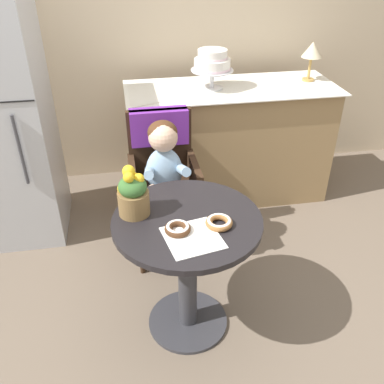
{
  "coord_description": "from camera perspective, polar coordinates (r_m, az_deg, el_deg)",
  "views": [
    {
      "loc": [
        -0.26,
        -1.58,
        1.89
      ],
      "look_at": [
        0.05,
        0.15,
        0.77
      ],
      "focal_mm": 39.1,
      "sensor_mm": 36.0,
      "label": 1
    }
  ],
  "objects": [
    {
      "name": "cafe_table",
      "position": [
        2.11,
        -0.63,
        -8.29
      ],
      "size": [
        0.72,
        0.72,
        0.72
      ],
      "color": "black",
      "rests_on": "ground"
    },
    {
      "name": "ground_plane",
      "position": [
        2.47,
        -0.56,
        -17.26
      ],
      "size": [
        8.0,
        8.0,
        0.0
      ],
      "primitive_type": "plane",
      "color": "#6B5B4C"
    },
    {
      "name": "donut_mid",
      "position": [
        1.93,
        3.71,
        -4.11
      ],
      "size": [
        0.13,
        0.13,
        0.03
      ],
      "color": "#936033",
      "rests_on": "cafe_table"
    },
    {
      "name": "seated_child",
      "position": [
        2.48,
        -3.73,
        3.15
      ],
      "size": [
        0.27,
        0.32,
        0.73
      ],
      "color": "#8CADCC",
      "rests_on": "ground"
    },
    {
      "name": "wicker_chair",
      "position": [
        2.63,
        -4.11,
        4.06
      ],
      "size": [
        0.42,
        0.45,
        0.95
      ],
      "rotation": [
        0.0,
        0.0,
        -0.06
      ],
      "color": "#332114",
      "rests_on": "ground"
    },
    {
      "name": "display_counter",
      "position": [
        3.32,
        5.09,
        6.7
      ],
      "size": [
        1.56,
        0.62,
        0.9
      ],
      "color": "#93754C",
      "rests_on": "ground"
    },
    {
      "name": "back_wall",
      "position": [
        3.48,
        -6.2,
        23.38
      ],
      "size": [
        4.8,
        0.1,
        2.7
      ],
      "primitive_type": "cube",
      "color": "#C1AD8E",
      "rests_on": "ground"
    },
    {
      "name": "donut_front",
      "position": [
        1.89,
        -1.97,
        -4.96
      ],
      "size": [
        0.12,
        0.12,
        0.04
      ],
      "color": "#4C2D19",
      "rests_on": "cafe_table"
    },
    {
      "name": "flower_vase",
      "position": [
        1.98,
        -8.07,
        -0.22
      ],
      "size": [
        0.15,
        0.15,
        0.25
      ],
      "color": "brown",
      "rests_on": "cafe_table"
    },
    {
      "name": "tiered_cake_stand",
      "position": [
        3.06,
        2.78,
        17.21
      ],
      "size": [
        0.3,
        0.3,
        0.28
      ],
      "color": "silver",
      "rests_on": "display_counter"
    },
    {
      "name": "paper_napkin",
      "position": [
        1.86,
        0.16,
        -6.25
      ],
      "size": [
        0.28,
        0.28,
        0.0
      ],
      "primitive_type": "cube",
      "rotation": [
        0.0,
        0.0,
        0.19
      ],
      "color": "white",
      "rests_on": "cafe_table"
    },
    {
      "name": "table_lamp",
      "position": [
        3.35,
        16.07,
        17.96
      ],
      "size": [
        0.15,
        0.15,
        0.28
      ],
      "color": "#B28C47",
      "rests_on": "display_counter"
    }
  ]
}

